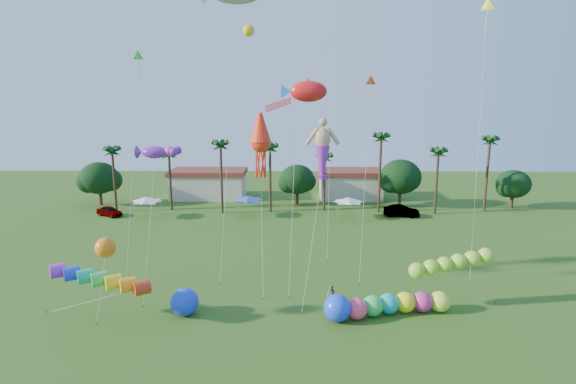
{
  "coord_description": "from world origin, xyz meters",
  "views": [
    {
      "loc": [
        0.45,
        -24.76,
        15.97
      ],
      "look_at": [
        0.0,
        10.0,
        9.0
      ],
      "focal_mm": 28.0,
      "sensor_mm": 36.0,
      "label": 1
    }
  ],
  "objects_px": {
    "spectator_b": "(331,295)",
    "caterpillar_inflatable": "(383,305)",
    "car_a": "(109,211)",
    "blue_ball": "(185,302)",
    "car_b": "(401,211)"
  },
  "relations": [
    {
      "from": "car_b",
      "to": "blue_ball",
      "type": "relative_size",
      "value": 2.33
    },
    {
      "from": "spectator_b",
      "to": "caterpillar_inflatable",
      "type": "height_order",
      "value": "caterpillar_inflatable"
    },
    {
      "from": "blue_ball",
      "to": "car_a",
      "type": "bearing_deg",
      "value": 120.87
    },
    {
      "from": "blue_ball",
      "to": "spectator_b",
      "type": "bearing_deg",
      "value": 9.55
    },
    {
      "from": "car_b",
      "to": "spectator_b",
      "type": "distance_m",
      "value": 30.96
    },
    {
      "from": "car_a",
      "to": "caterpillar_inflatable",
      "type": "relative_size",
      "value": 0.41
    },
    {
      "from": "caterpillar_inflatable",
      "to": "blue_ball",
      "type": "xyz_separation_m",
      "value": [
        -15.06,
        -0.09,
        0.2
      ]
    },
    {
      "from": "spectator_b",
      "to": "car_a",
      "type": "bearing_deg",
      "value": -171.36
    },
    {
      "from": "car_a",
      "to": "blue_ball",
      "type": "distance_m",
      "value": 35.14
    },
    {
      "from": "car_a",
      "to": "spectator_b",
      "type": "bearing_deg",
      "value": -104.21
    },
    {
      "from": "car_a",
      "to": "caterpillar_inflatable",
      "type": "bearing_deg",
      "value": -102.54
    },
    {
      "from": "caterpillar_inflatable",
      "to": "spectator_b",
      "type": "bearing_deg",
      "value": 141.66
    },
    {
      "from": "car_b",
      "to": "caterpillar_inflatable",
      "type": "distance_m",
      "value": 31.41
    },
    {
      "from": "car_a",
      "to": "caterpillar_inflatable",
      "type": "height_order",
      "value": "caterpillar_inflatable"
    },
    {
      "from": "car_a",
      "to": "spectator_b",
      "type": "height_order",
      "value": "spectator_b"
    }
  ]
}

